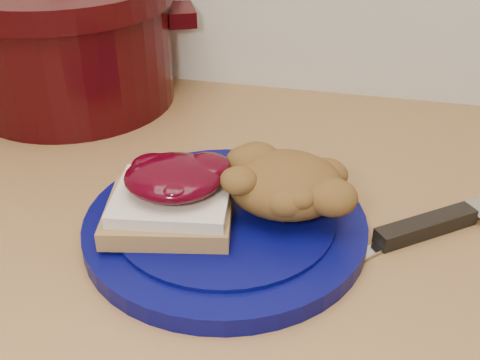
% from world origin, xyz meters
% --- Properties ---
extents(plate, '(0.29, 0.29, 0.02)m').
position_xyz_m(plate, '(0.03, 1.44, 0.91)').
color(plate, '#040644').
rests_on(plate, wood_countertop).
extents(sandwich, '(0.13, 0.12, 0.06)m').
position_xyz_m(sandwich, '(-0.01, 1.42, 0.95)').
color(sandwich, olive).
rests_on(sandwich, plate).
extents(stuffing_mound, '(0.12, 0.10, 0.06)m').
position_xyz_m(stuffing_mound, '(0.09, 1.46, 0.95)').
color(stuffing_mound, brown).
rests_on(stuffing_mound, plate).
extents(chef_knife, '(0.25, 0.20, 0.02)m').
position_xyz_m(chef_knife, '(0.25, 1.51, 0.91)').
color(chef_knife, black).
rests_on(chef_knife, wood_countertop).
extents(butter_knife, '(0.11, 0.12, 0.00)m').
position_xyz_m(butter_knife, '(0.17, 1.44, 0.90)').
color(butter_knife, silver).
rests_on(butter_knife, wood_countertop).
extents(dutch_oven, '(0.38, 0.38, 0.18)m').
position_xyz_m(dutch_oven, '(-0.25, 1.70, 0.98)').
color(dutch_oven, black).
rests_on(dutch_oven, wood_countertop).
extents(pepper_grinder, '(0.06, 0.06, 0.13)m').
position_xyz_m(pepper_grinder, '(-0.29, 1.68, 0.97)').
color(pepper_grinder, black).
rests_on(pepper_grinder, wood_countertop).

